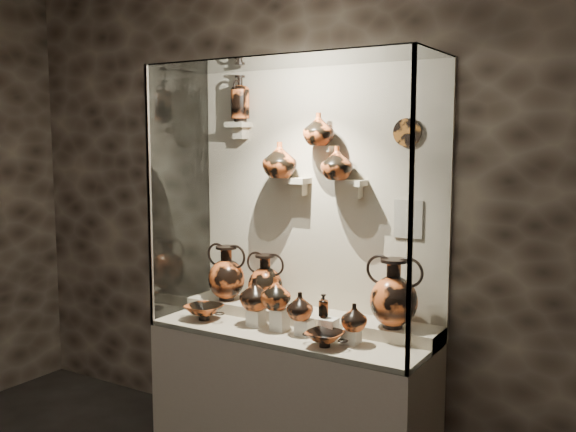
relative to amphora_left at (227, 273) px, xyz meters
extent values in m
cube|color=#2C221B|center=(0.59, 0.18, 0.52)|extent=(5.00, 0.02, 3.20)
cube|color=beige|center=(0.59, -0.14, -0.68)|extent=(1.70, 0.60, 0.80)
cube|color=#BAAA90|center=(0.59, -0.14, -0.27)|extent=(1.68, 0.58, 0.03)
cube|color=#BAAA90|center=(0.59, 0.03, -0.23)|extent=(1.70, 0.25, 0.10)
cube|color=beige|center=(0.59, 0.17, 0.52)|extent=(1.70, 0.03, 1.60)
cube|color=white|center=(0.59, -0.44, 0.52)|extent=(1.70, 0.01, 1.60)
cube|color=white|center=(-0.26, -0.14, 0.52)|extent=(0.01, 0.60, 1.60)
cube|color=white|center=(1.43, -0.14, 0.52)|extent=(0.01, 0.60, 1.60)
cube|color=white|center=(0.59, -0.14, 1.31)|extent=(1.70, 0.60, 0.01)
cube|color=gray|center=(-0.25, -0.43, 0.52)|extent=(0.02, 0.02, 1.60)
cube|color=gray|center=(1.43, -0.43, 0.52)|extent=(0.02, 0.02, 1.60)
cube|color=silver|center=(0.37, -0.19, -0.20)|extent=(0.09, 0.09, 0.10)
cube|color=silver|center=(0.54, -0.19, -0.19)|extent=(0.09, 0.09, 0.13)
cube|color=silver|center=(0.71, -0.19, -0.21)|extent=(0.09, 0.09, 0.09)
cube|color=silver|center=(0.87, -0.19, -0.19)|extent=(0.09, 0.09, 0.12)
cube|color=silver|center=(1.01, -0.19, -0.21)|extent=(0.09, 0.09, 0.08)
cube|color=beige|center=(0.04, 0.10, 0.97)|extent=(0.14, 0.12, 0.04)
cube|color=beige|center=(0.49, 0.10, 0.62)|extent=(0.14, 0.12, 0.04)
cube|color=beige|center=(0.69, 0.10, 0.82)|extent=(0.10, 0.12, 0.04)
cube|color=beige|center=(0.87, 0.10, 0.62)|extent=(0.14, 0.12, 0.04)
imported|color=#C95826|center=(0.36, -0.20, -0.06)|extent=(0.20, 0.20, 0.19)
imported|color=#B64D20|center=(0.52, -0.21, -0.03)|extent=(0.21, 0.21, 0.19)
imported|color=#C95826|center=(0.69, -0.21, -0.08)|extent=(0.18, 0.18, 0.16)
imported|color=#C95826|center=(1.03, -0.21, -0.10)|extent=(0.16, 0.16, 0.15)
imported|color=#B64D20|center=(0.39, 0.04, 0.75)|extent=(0.26, 0.26, 0.22)
imported|color=#B64D20|center=(0.66, 0.05, 0.93)|extent=(0.24, 0.24, 0.19)
imported|color=#B64D20|center=(0.78, 0.05, 0.74)|extent=(0.23, 0.23, 0.20)
cylinder|color=#91521C|center=(1.17, 0.14, 0.91)|extent=(0.16, 0.02, 0.16)
cube|color=beige|center=(1.19, 0.15, 0.42)|extent=(0.17, 0.01, 0.22)
camera|label=1|loc=(2.51, -3.32, 0.88)|focal=40.00mm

